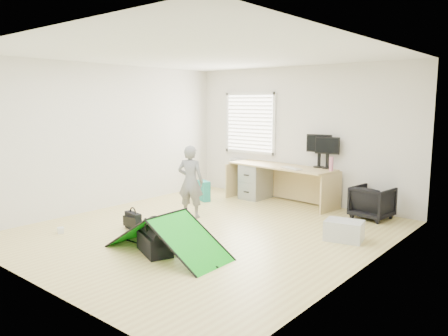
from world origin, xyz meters
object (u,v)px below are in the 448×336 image
Objects in this scene: monitor_right at (327,157)px; laptop_bag at (133,221)px; filing_cabinet at (256,181)px; desk at (280,184)px; kite at (167,234)px; office_chair at (372,202)px; storage_crate at (344,230)px; monitor_left at (319,155)px; thermos at (331,164)px; duffel_bag at (155,243)px; person at (191,181)px.

laptop_bag is (-1.67, -3.29, -0.84)m from monitor_right.
filing_cabinet is 1.57× the size of monitor_right.
desk is 3.49m from kite.
desk is at bearing 7.49° from office_chair.
filing_cabinet reaches higher than laptop_bag.
filing_cabinet is 1.65m from monitor_right.
kite reaches higher than storage_crate.
monitor_left is 3.73m from laptop_bag.
kite is at bearing 74.73° from office_chair.
office_chair is at bearing -22.14° from monitor_left.
thermos is 3.74m from duffel_bag.
storage_crate is at bearing 50.92° from kite.
kite is (-0.63, -3.48, -0.62)m from thermos.
storage_crate is (0.15, -1.45, -0.14)m from office_chair.
person is 0.73× the size of kite.
monitor_left is at bearing -143.31° from person.
duffel_bag is (-0.39, -3.83, -0.86)m from monitor_left.
monitor_right is 3.94m from duffel_bag.
person is at bearing 44.91° from office_chair.
filing_cabinet is 1.79m from thermos.
storage_crate is (1.32, -1.70, -0.84)m from monitor_left.
filing_cabinet is 3.74m from duffel_bag.
thermos is 1.88m from storage_crate.
filing_cabinet is at bearing 150.86° from storage_crate.
duffel_bag is at bearing -102.10° from thermos.
storage_crate is at bearing 102.79° from office_chair.
monitor_left is 1.34× the size of laptop_bag.
laptop_bag is (-0.79, -3.05, -0.24)m from desk.
desk is at bearing 95.90° from kite.
kite is 2.83× the size of duffel_bag.
thermos reaches higher than laptop_bag.
laptop_bag is (-2.80, -1.62, -0.01)m from storage_crate.
person is (-1.50, -2.16, -0.34)m from monitor_right.
thermos is (0.19, -0.22, -0.09)m from monitor_right.
office_chair reaches higher than storage_crate.
person is 1.91m from kite.
storage_crate is at bearing 74.00° from duffel_bag.
person is at bearing -88.62° from filing_cabinet.
kite is at bearing -76.95° from desk.
office_chair is 4.06m from laptop_bag.
office_chair is at bearing 66.45° from kite.
monitor_right is 1.26× the size of laptop_bag.
desk is 3.08× the size of filing_cabinet.
desk is 3.55× the size of office_chair.
person reaches higher than office_chair.
monitor_left is (1.33, 0.22, 0.63)m from filing_cabinet.
storage_crate is (1.57, 2.03, -0.12)m from kite.
filing_cabinet is 0.57× the size of person.
thermos is 0.21× the size of person.
desk is 1.09m from monitor_right.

